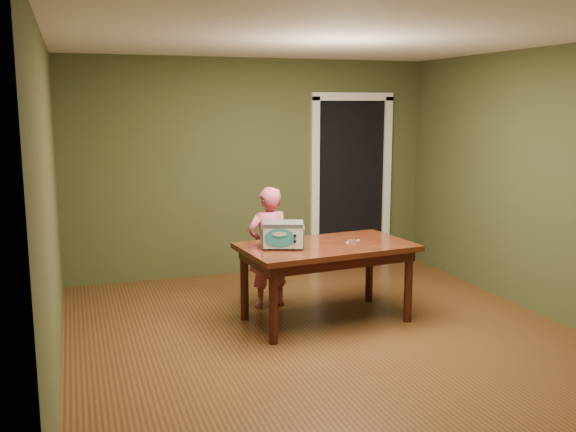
# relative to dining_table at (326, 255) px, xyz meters

# --- Properties ---
(floor) EXTENTS (5.00, 5.00, 0.00)m
(floor) POSITION_rel_dining_table_xyz_m (-0.16, -0.49, -0.65)
(floor) COLOR brown
(floor) RESTS_ON ground
(room_shell) EXTENTS (4.52, 5.02, 2.61)m
(room_shell) POSITION_rel_dining_table_xyz_m (-0.16, -0.49, 1.06)
(room_shell) COLOR #3E4625
(room_shell) RESTS_ON ground
(doorway) EXTENTS (1.10, 0.66, 2.25)m
(doorway) POSITION_rel_dining_table_xyz_m (1.14, 2.29, 0.41)
(doorway) COLOR black
(doorway) RESTS_ON ground
(dining_table) EXTENTS (1.68, 1.06, 0.75)m
(dining_table) POSITION_rel_dining_table_xyz_m (0.00, 0.00, 0.00)
(dining_table) COLOR #39150C
(dining_table) RESTS_ON floor
(toy_oven) EXTENTS (0.45, 0.37, 0.24)m
(toy_oven) POSITION_rel_dining_table_xyz_m (-0.43, -0.00, 0.23)
(toy_oven) COLOR #4C4F54
(toy_oven) RESTS_ON dining_table
(baking_pan) EXTENTS (0.10, 0.10, 0.02)m
(baking_pan) POSITION_rel_dining_table_xyz_m (0.27, 0.00, 0.11)
(baking_pan) COLOR silver
(baking_pan) RESTS_ON dining_table
(spatula) EXTENTS (0.17, 0.10, 0.01)m
(spatula) POSITION_rel_dining_table_xyz_m (0.28, 0.02, 0.10)
(spatula) COLOR #FFCD6E
(spatula) RESTS_ON dining_table
(child) EXTENTS (0.48, 0.35, 1.24)m
(child) POSITION_rel_dining_table_xyz_m (-0.39, 0.60, -0.03)
(child) COLOR #C35066
(child) RESTS_ON floor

